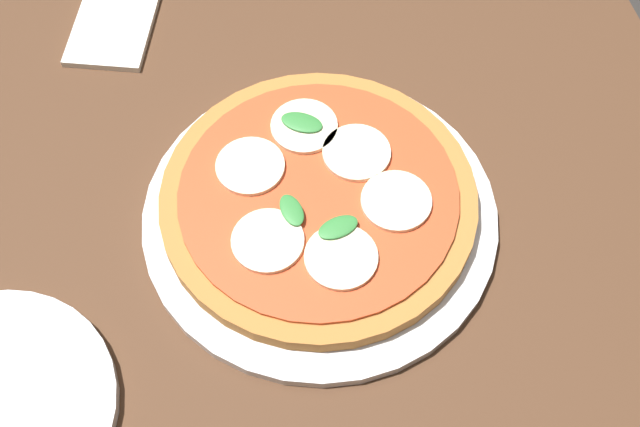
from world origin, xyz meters
name	(u,v)px	position (x,y,z in m)	size (l,w,h in m)	color
ground_plane	(293,415)	(0.00, 0.00, 0.00)	(6.00, 6.00, 0.00)	#2D2B28
dining_table	(277,253)	(0.00, 0.00, 0.61)	(1.17, 0.95, 0.71)	#4C301E
serving_tray	(320,216)	(0.03, 0.04, 0.71)	(0.35, 0.35, 0.01)	silver
pizza	(318,198)	(0.02, 0.04, 0.73)	(0.31, 0.31, 0.03)	#B27033
napkin	(113,26)	(-0.28, -0.14, 0.71)	(0.13, 0.09, 0.01)	white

